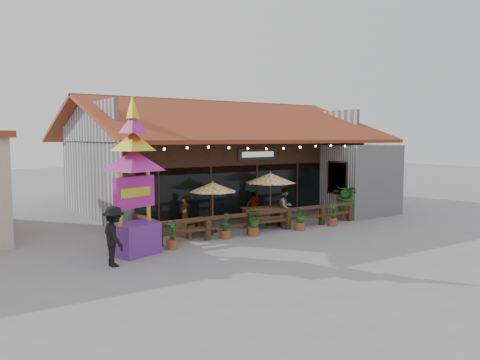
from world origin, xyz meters
TOP-DOWN VIEW (x-y plane):
  - ground at (0.00, 0.00)m, footprint 100.00×100.00m
  - restaurant_building at (0.26, 6.61)m, footprint 15.50×14.73m
  - patio_railing at (-2.25, -0.27)m, footprint 10.00×2.60m
  - umbrella_left at (-3.51, 0.78)m, footprint 2.48×2.48m
  - umbrella_right at (-0.53, 0.72)m, footprint 2.34×2.34m
  - picnic_table_left at (-4.54, 0.61)m, footprint 1.59×1.44m
  - picnic_table_right at (-1.04, 0.65)m, footprint 2.13×1.96m
  - thai_sign_tower at (-7.65, -1.11)m, footprint 2.75×2.75m
  - tropical_plant at (3.42, -0.12)m, footprint 1.90×1.89m
  - diner_a at (-4.55, 1.37)m, footprint 0.66×0.66m
  - diner_b at (-0.12, 0.13)m, footprint 1.01×0.89m
  - diner_c at (-0.85, 1.61)m, footprint 0.88×0.42m
  - pedestrian at (-8.71, -2.13)m, footprint 0.70×1.22m
  - planter_a at (-6.26, -1.09)m, footprint 0.42×0.42m
  - planter_b at (-3.76, -0.64)m, footprint 0.41×0.42m
  - planter_c at (-2.55, -0.82)m, footprint 0.89×0.87m
  - planter_d at (-0.20, -0.96)m, footprint 0.56×0.56m
  - planter_e at (1.69, -1.01)m, footprint 0.43×0.45m

SIDE VIEW (x-z plane):
  - ground at x=0.00m, z-range 0.00..0.00m
  - planter_a at x=-6.26m, z-range -0.08..0.95m
  - planter_e at x=1.69m, z-range -0.08..0.97m
  - picnic_table_left at x=-4.54m, z-range 0.12..0.78m
  - planter_b at x=-3.76m, z-range -0.05..0.95m
  - planter_d at x=-0.20m, z-range -0.02..1.03m
  - picnic_table_right at x=-1.04m, z-range 0.15..1.01m
  - patio_railing at x=-2.25m, z-range 0.15..1.07m
  - planter_c at x=-2.55m, z-range 0.07..1.17m
  - diner_c at x=-0.85m, z-range 0.00..1.47m
  - diner_a at x=-4.55m, z-range 0.00..1.55m
  - diner_b at x=-0.12m, z-range 0.00..1.74m
  - pedestrian at x=-8.71m, z-range 0.00..1.88m
  - tropical_plant at x=3.42m, z-range 0.14..2.13m
  - umbrella_left at x=-3.51m, z-range 0.81..2.99m
  - umbrella_right at x=-0.53m, z-range 0.92..3.38m
  - restaurant_building at x=0.26m, z-range -0.84..5.25m
  - thai_sign_tower at x=-7.65m, z-range 0.17..5.98m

